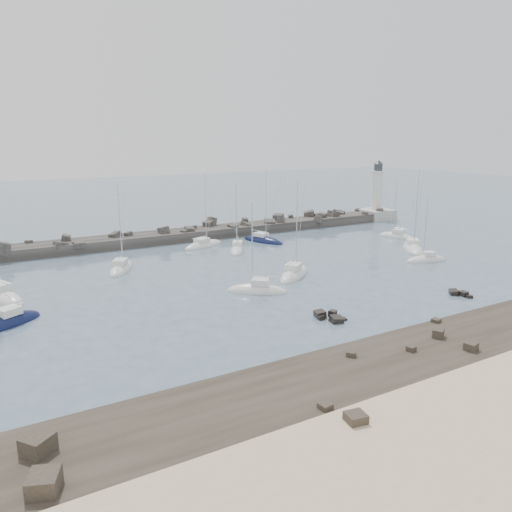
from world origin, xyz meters
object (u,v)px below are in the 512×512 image
Objects in this scene: sailboat_4 at (204,246)px; sailboat_10 at (396,237)px; sailboat_5 at (257,291)px; sailboat_7 at (294,275)px; sailboat_8 at (263,241)px; sailboat_11 at (413,249)px; sailboat_6 at (237,250)px; lighthouse at (376,206)px; sailboat_9 at (426,260)px; sailboat_3 at (121,269)px; sailboat_2 at (7,324)px.

sailboat_4 is 1.19× the size of sailboat_10.
sailboat_7 is (8.33, 3.95, 0.00)m from sailboat_5.
sailboat_8 is 0.94× the size of sailboat_11.
sailboat_6 is 9.06m from sailboat_8.
lighthouse is at bearing 17.15° from sailboat_6.
sailboat_5 reaches higher than sailboat_9.
sailboat_3 is at bearing 165.98° from sailboat_11.
sailboat_2 is 1.08× the size of sailboat_10.
sailboat_7 is at bearing -110.33° from sailboat_8.
sailboat_3 reaches higher than sailboat_5.
sailboat_7 is at bearing -144.96° from lighthouse.
sailboat_4 is at bearing 118.30° from sailboat_6.
sailboat_4 is 0.99× the size of sailboat_8.
sailboat_3 is 1.08× the size of sailboat_6.
sailboat_10 is (-12.36, -18.84, -2.95)m from lighthouse.
sailboat_3 reaches higher than sailboat_9.
sailboat_3 is 20.71m from sailboat_6.
lighthouse reaches higher than sailboat_2.
sailboat_8 is (16.62, 26.34, -0.02)m from sailboat_5.
lighthouse reaches higher than sailboat_4.
sailboat_4 is (-47.98, -7.41, -2.96)m from lighthouse.
sailboat_5 is at bearing -58.62° from sailboat_3.
sailboat_10 is at bearing 21.30° from sailboat_7.
sailboat_4 is 0.92× the size of sailboat_11.
lighthouse is 1.32× the size of sailboat_9.
sailboat_10 is 0.77× the size of sailboat_11.
lighthouse is 1.04× the size of sailboat_8.
sailboat_9 is 19.00m from sailboat_10.
sailboat_5 is (28.08, -3.23, -0.01)m from sailboat_2.
sailboat_9 is 0.74× the size of sailboat_11.
sailboat_7 is (36.41, 0.72, -0.00)m from sailboat_2.
sailboat_8 reaches higher than sailboat_4.
sailboat_2 reaches higher than sailboat_9.
sailboat_10 is at bearing 11.02° from sailboat_2.
sailboat_7 reaches higher than sailboat_10.
lighthouse is 1.19× the size of sailboat_5.
sailboat_5 reaches higher than sailboat_10.
sailboat_4 is 36.56m from sailboat_11.
sailboat_4 is 28.63m from sailboat_5.
sailboat_7 reaches higher than sailboat_8.
sailboat_4 is at bearing 132.90° from sailboat_9.
sailboat_6 is at bearing -162.85° from lighthouse.
sailboat_2 is 0.91× the size of sailboat_4.
sailboat_6 is 1.08× the size of sailboat_10.
sailboat_4 is (33.46, 24.89, -0.03)m from sailboat_2.
sailboat_8 is (11.25, -1.78, 0.01)m from sailboat_4.
sailboat_5 is 0.82× the size of sailboat_11.
sailboat_3 is at bearing 121.38° from sailboat_5.
sailboat_3 is 48.78m from sailboat_11.
sailboat_8 is (7.83, 4.57, -0.01)m from sailboat_6.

